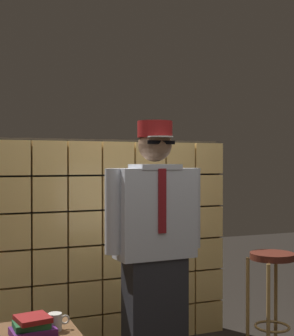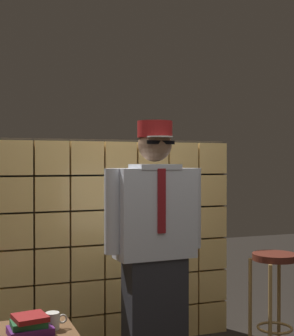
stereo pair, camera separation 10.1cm
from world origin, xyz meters
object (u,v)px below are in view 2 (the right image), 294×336
at_px(standing_person, 154,247).
at_px(bar_stool, 275,281).
at_px(coffee_mug, 53,321).
at_px(book_stack, 30,325).

height_order(standing_person, bar_stool, standing_person).
relative_size(standing_person, coffee_mug, 14.14).
bearing_deg(standing_person, coffee_mug, -160.40).
height_order(bar_stool, book_stack, bar_stool).
xyz_separation_m(bar_stool, book_stack, (-1.88, -0.39, -0.00)).
bearing_deg(standing_person, book_stack, -161.40).
xyz_separation_m(standing_person, book_stack, (-0.87, -0.34, -0.33)).
bearing_deg(coffee_mug, bar_stool, 11.41).
distance_m(standing_person, bar_stool, 1.06).
bearing_deg(book_stack, coffee_mug, 15.32).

